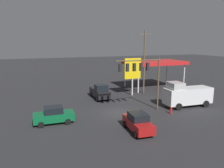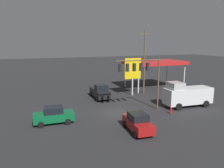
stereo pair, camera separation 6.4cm
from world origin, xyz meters
The scene contains 10 objects.
ground_plane centered at (0.00, 0.00, 0.00)m, with size 200.00×200.00×0.00m, color #262628.
traffic_signal_assembly centered at (-2.98, 0.58, 5.34)m, with size 6.19×0.43×6.99m.
utility_pole centered at (-8.52, -8.50, 5.72)m, with size 2.40×0.26×10.86m.
gas_station_canopy centered at (-12.61, -11.76, 4.94)m, with size 11.09×6.91×5.30m.
price_sign centered at (-5.87, -7.68, 4.41)m, with size 2.95×0.27×6.31m.
sedan_waiting centered at (0.32, 6.22, 0.95)m, with size 2.31×4.52×1.93m.
delivery_truck centered at (-10.09, 0.95, 1.69)m, with size 6.92×2.86×3.58m.
sedan_far centered at (8.08, 0.90, 0.95)m, with size 4.46×2.18×1.93m.
pickup_parked centered at (-0.07, -7.59, 1.11)m, with size 2.28×5.21×2.40m.
fire_hydrant centered at (-6.17, 2.83, 0.44)m, with size 0.24×0.24×0.88m.
Camera 2 is at (10.28, 24.90, 9.04)m, focal length 35.00 mm.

